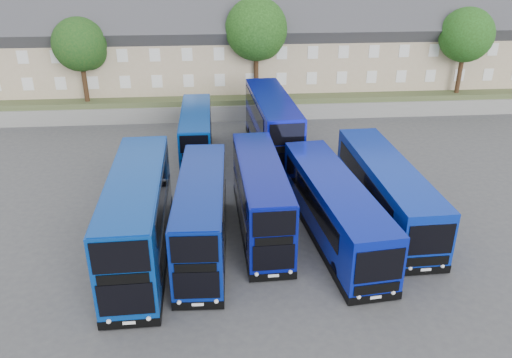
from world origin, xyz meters
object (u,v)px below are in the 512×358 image
object	(u,v)px
tree_west	(82,46)
tree_far	(491,22)
coach_east_a	(333,209)
dd_front_left	(139,218)
dd_front_mid	(202,217)
tree_east	(467,37)
tree_mid	(258,32)

from	to	relation	value
tree_west	tree_far	xyz separation A→B (m)	(42.00, 7.00, 0.68)
coach_east_a	tree_far	size ratio (longest dim) A/B	1.49
dd_front_left	dd_front_mid	distance (m)	3.33
tree_far	dd_front_left	bearing A→B (deg)	-138.27
tree_west	tree_east	distance (m)	36.00
dd_front_mid	coach_east_a	size ratio (longest dim) A/B	0.82
tree_mid	tree_far	xyz separation A→B (m)	(26.00, 6.50, -0.34)
dd_front_left	tree_mid	world-z (taller)	tree_mid
coach_east_a	dd_front_left	bearing A→B (deg)	-179.60
tree_mid	tree_east	size ratio (longest dim) A/B	1.12
dd_front_mid	tree_mid	size ratio (longest dim) A/B	1.16
tree_west	tree_mid	world-z (taller)	tree_mid
tree_west	dd_front_left	bearing A→B (deg)	-72.17
coach_east_a	tree_west	world-z (taller)	tree_west
dd_front_left	tree_west	distance (m)	25.31
dd_front_left	tree_mid	size ratio (longest dim) A/B	1.29
dd_front_mid	tree_west	size ratio (longest dim) A/B	1.39
dd_front_left	coach_east_a	distance (m)	10.79
tree_mid	tree_west	bearing A→B (deg)	-178.21
tree_east	tree_far	bearing A→B (deg)	49.40
coach_east_a	tree_mid	bearing A→B (deg)	89.77
tree_mid	tree_far	distance (m)	26.80
dd_front_mid	coach_east_a	xyz separation A→B (m)	(7.40, 0.87, -0.35)
tree_mid	tree_east	xyz separation A→B (m)	(20.00, -0.50, -0.68)
tree_west	tree_mid	size ratio (longest dim) A/B	0.83
coach_east_a	tree_west	bearing A→B (deg)	123.19
dd_front_left	dd_front_mid	bearing A→B (deg)	4.34
coach_east_a	tree_mid	xyz separation A→B (m)	(-2.32, 22.97, 6.37)
dd_front_mid	dd_front_left	bearing A→B (deg)	-172.04
coach_east_a	tree_west	distance (m)	29.48
dd_front_left	dd_front_mid	xyz separation A→B (m)	(3.30, 0.33, -0.26)
tree_mid	tree_east	bearing A→B (deg)	-1.43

